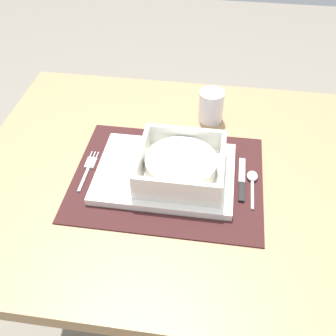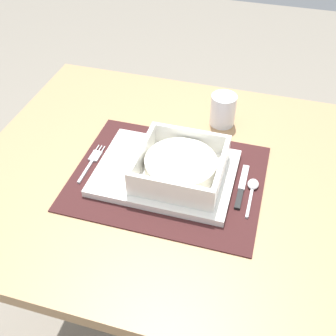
# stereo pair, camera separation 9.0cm
# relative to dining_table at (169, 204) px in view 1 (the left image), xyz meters

# --- Properties ---
(ground_plane) EXTENTS (6.00, 6.00, 0.00)m
(ground_plane) POSITION_rel_dining_table_xyz_m (0.00, 0.00, -0.63)
(ground_plane) COLOR gray
(dining_table) EXTENTS (0.90, 0.76, 0.74)m
(dining_table) POSITION_rel_dining_table_xyz_m (0.00, 0.00, 0.00)
(dining_table) COLOR #A37A51
(dining_table) RESTS_ON ground
(placemat) EXTENTS (0.42, 0.33, 0.00)m
(placemat) POSITION_rel_dining_table_xyz_m (0.00, -0.02, 0.11)
(placemat) COLOR #381919
(placemat) RESTS_ON dining_table
(serving_plate) EXTENTS (0.30, 0.22, 0.02)m
(serving_plate) POSITION_rel_dining_table_xyz_m (-0.01, -0.02, 0.12)
(serving_plate) COLOR white
(serving_plate) RESTS_ON placemat
(porridge_bowl) EXTENTS (0.18, 0.18, 0.06)m
(porridge_bowl) POSITION_rel_dining_table_xyz_m (0.03, -0.02, 0.15)
(porridge_bowl) COLOR white
(porridge_bowl) RESTS_ON serving_plate
(fork) EXTENTS (0.02, 0.13, 0.00)m
(fork) POSITION_rel_dining_table_xyz_m (-0.18, -0.02, 0.12)
(fork) COLOR silver
(fork) RESTS_ON placemat
(spoon) EXTENTS (0.02, 0.11, 0.01)m
(spoon) POSITION_rel_dining_table_xyz_m (0.18, -0.01, 0.12)
(spoon) COLOR silver
(spoon) RESTS_ON placemat
(butter_knife) EXTENTS (0.01, 0.14, 0.01)m
(butter_knife) POSITION_rel_dining_table_xyz_m (0.16, -0.02, 0.12)
(butter_knife) COLOR black
(butter_knife) RESTS_ON placemat
(drinking_glass) EXTENTS (0.06, 0.06, 0.08)m
(drinking_glass) POSITION_rel_dining_table_xyz_m (0.08, 0.21, 0.15)
(drinking_glass) COLOR white
(drinking_glass) RESTS_ON dining_table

